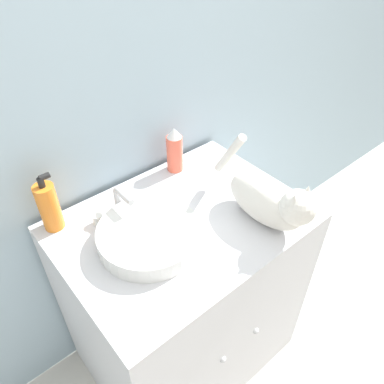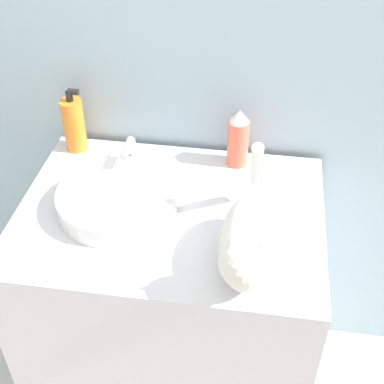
% 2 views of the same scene
% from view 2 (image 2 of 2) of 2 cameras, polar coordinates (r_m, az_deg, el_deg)
% --- Properties ---
extents(wall_back, '(6.00, 0.05, 2.50)m').
position_cam_2_polar(wall_back, '(1.47, -0.27, 19.73)').
color(wall_back, '#9EB7C6').
rests_on(wall_back, ground_plane).
extents(vanity_cabinet, '(0.80, 0.61, 0.82)m').
position_cam_2_polar(vanity_cabinet, '(1.69, -2.00, -12.53)').
color(vanity_cabinet, silver).
rests_on(vanity_cabinet, ground_plane).
extents(sink_basin, '(0.31, 0.31, 0.06)m').
position_cam_2_polar(sink_basin, '(1.40, -7.98, -0.79)').
color(sink_basin, white).
rests_on(sink_basin, vanity_cabinet).
extents(faucet, '(0.19, 0.10, 0.11)m').
position_cam_2_polar(faucet, '(1.51, -6.49, 3.71)').
color(faucet, silver).
rests_on(faucet, vanity_cabinet).
extents(cat, '(0.14, 0.41, 0.25)m').
position_cam_2_polar(cat, '(1.19, 5.96, -5.43)').
color(cat, silver).
rests_on(cat, vanity_cabinet).
extents(soap_bottle, '(0.06, 0.06, 0.20)m').
position_cam_2_polar(soap_bottle, '(1.61, -12.49, 7.07)').
color(soap_bottle, orange).
rests_on(soap_bottle, vanity_cabinet).
extents(spray_bottle, '(0.06, 0.06, 0.18)m').
position_cam_2_polar(spray_bottle, '(1.52, 4.96, 5.72)').
color(spray_bottle, '#EF6047').
rests_on(spray_bottle, vanity_cabinet).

